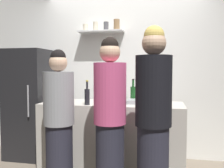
{
  "coord_description": "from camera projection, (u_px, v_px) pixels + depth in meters",
  "views": [
    {
      "loc": [
        0.6,
        -2.61,
        1.36
      ],
      "look_at": [
        -0.06,
        0.53,
        1.17
      ],
      "focal_mm": 39.29,
      "sensor_mm": 36.0,
      "label": 1
    }
  ],
  "objects": [
    {
      "name": "baking_pan",
      "position": [
        140.0,
        102.0,
        3.16
      ],
      "size": [
        0.34,
        0.24,
        0.05
      ],
      "primitive_type": "cube",
      "color": "gray",
      "rests_on": "counter"
    },
    {
      "name": "wine_bottle_green_glass",
      "position": [
        133.0,
        93.0,
        3.39
      ],
      "size": [
        0.07,
        0.07,
        0.31
      ],
      "color": "#19471E",
      "rests_on": "counter"
    },
    {
      "name": "refrigerator",
      "position": [
        30.0,
        103.0,
        3.83
      ],
      "size": [
        0.61,
        0.68,
        1.66
      ],
      "color": "black",
      "rests_on": "ground"
    },
    {
      "name": "person_grey_hoodie",
      "position": [
        59.0,
        122.0,
        2.74
      ],
      "size": [
        0.34,
        0.34,
        1.58
      ],
      "rotation": [
        0.0,
        0.0,
        5.79
      ],
      "color": "#262633",
      "rests_on": "ground"
    },
    {
      "name": "person_blonde",
      "position": [
        153.0,
        120.0,
        2.3
      ],
      "size": [
        0.34,
        0.34,
        1.76
      ],
      "rotation": [
        0.0,
        0.0,
        1.1
      ],
      "color": "#262633",
      "rests_on": "ground"
    },
    {
      "name": "utensil_holder",
      "position": [
        65.0,
        96.0,
        3.57
      ],
      "size": [
        0.12,
        0.12,
        0.22
      ],
      "color": "#B2B2B7",
      "rests_on": "counter"
    },
    {
      "name": "water_bottle_plastic",
      "position": [
        111.0,
        97.0,
        3.03
      ],
      "size": [
        0.09,
        0.09,
        0.22
      ],
      "color": "silver",
      "rests_on": "counter"
    },
    {
      "name": "counter",
      "position": [
        112.0,
        137.0,
        3.25
      ],
      "size": [
        1.85,
        0.65,
        0.92
      ],
      "primitive_type": "cube",
      "color": "#B7B2A8",
      "rests_on": "ground"
    },
    {
      "name": "wine_bottle_dark_glass",
      "position": [
        87.0,
        96.0,
        3.05
      ],
      "size": [
        0.06,
        0.06,
        0.31
      ],
      "color": "black",
      "rests_on": "counter"
    },
    {
      "name": "person_pink_top",
      "position": [
        110.0,
        119.0,
        2.56
      ],
      "size": [
        0.34,
        0.34,
        1.69
      ],
      "rotation": [
        0.0,
        0.0,
        5.68
      ],
      "color": "#262633",
      "rests_on": "ground"
    },
    {
      "name": "back_wall_assembly",
      "position": [
        125.0,
        73.0,
        3.9
      ],
      "size": [
        4.8,
        0.32,
        2.6
      ],
      "color": "white",
      "rests_on": "ground"
    }
  ]
}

